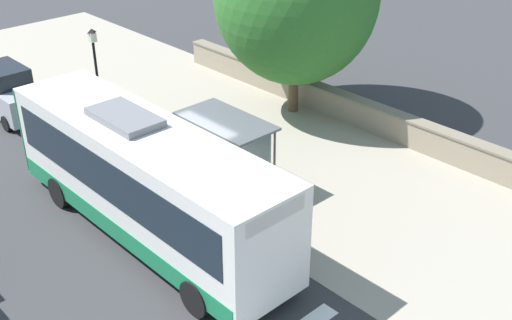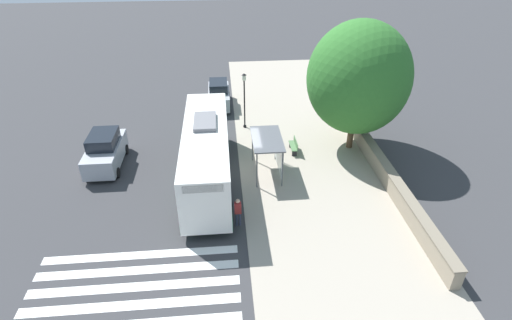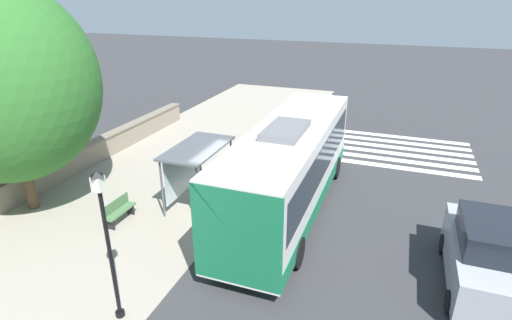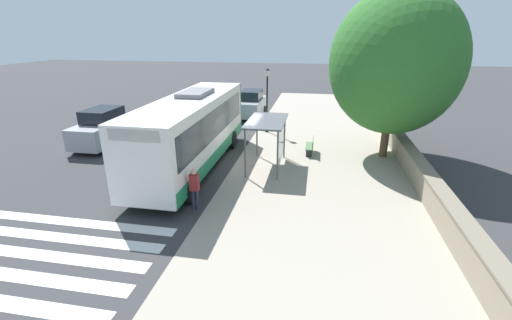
{
  "view_description": "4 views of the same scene",
  "coord_description": "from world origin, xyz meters",
  "px_view_note": "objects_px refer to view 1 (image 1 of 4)",
  "views": [
    {
      "loc": [
        10.5,
        14.48,
        11.14
      ],
      "look_at": [
        -0.34,
        2.98,
        2.53
      ],
      "focal_mm": 45.0,
      "sensor_mm": 36.0,
      "label": 1
    },
    {
      "loc": [
        0.88,
        20.72,
        13.57
      ],
      "look_at": [
        -0.82,
        1.99,
        2.06
      ],
      "focal_mm": 28.0,
      "sensor_mm": 36.0,
      "label": 2
    },
    {
      "loc": [
        5.47,
        -12.53,
        7.87
      ],
      "look_at": [
        0.14,
        1.92,
        1.44
      ],
      "focal_mm": 28.0,
      "sensor_mm": 36.0,
      "label": 3
    },
    {
      "loc": [
        -3.99,
        15.98,
        6.38
      ],
      "look_at": [
        -1.62,
        2.95,
        1.4
      ],
      "focal_mm": 24.0,
      "sensor_mm": 36.0,
      "label": 4
    }
  ],
  "objects_px": {
    "bus_shelter": "(230,129)",
    "street_lamp_near": "(97,73)",
    "bus": "(145,178)",
    "parked_car_behind_bus": "(8,92)",
    "pedestrian": "(287,246)",
    "bench": "(228,131)"
  },
  "relations": [
    {
      "from": "bench",
      "to": "parked_car_behind_bus",
      "type": "height_order",
      "value": "parked_car_behind_bus"
    },
    {
      "from": "pedestrian",
      "to": "bus",
      "type": "bearing_deg",
      "value": -69.39
    },
    {
      "from": "street_lamp_near",
      "to": "parked_car_behind_bus",
      "type": "distance_m",
      "value": 4.8
    },
    {
      "from": "bus_shelter",
      "to": "parked_car_behind_bus",
      "type": "height_order",
      "value": "bus_shelter"
    },
    {
      "from": "bus",
      "to": "parked_car_behind_bus",
      "type": "relative_size",
      "value": 2.49
    },
    {
      "from": "pedestrian",
      "to": "street_lamp_near",
      "type": "bearing_deg",
      "value": -95.52
    },
    {
      "from": "bus_shelter",
      "to": "pedestrian",
      "type": "height_order",
      "value": "bus_shelter"
    },
    {
      "from": "bus_shelter",
      "to": "bench",
      "type": "relative_size",
      "value": 2.31
    },
    {
      "from": "bus",
      "to": "pedestrian",
      "type": "distance_m",
      "value": 4.56
    },
    {
      "from": "pedestrian",
      "to": "street_lamp_near",
      "type": "relative_size",
      "value": 0.39
    },
    {
      "from": "bench",
      "to": "pedestrian",
      "type": "bearing_deg",
      "value": 60.11
    },
    {
      "from": "street_lamp_near",
      "to": "bench",
      "type": "bearing_deg",
      "value": 127.7
    },
    {
      "from": "bench",
      "to": "parked_car_behind_bus",
      "type": "relative_size",
      "value": 0.34
    },
    {
      "from": "bus",
      "to": "bus_shelter",
      "type": "relative_size",
      "value": 3.17
    },
    {
      "from": "bus",
      "to": "pedestrian",
      "type": "xyz_separation_m",
      "value": [
        -1.57,
        4.18,
        -0.94
      ]
    },
    {
      "from": "pedestrian",
      "to": "parked_car_behind_bus",
      "type": "relative_size",
      "value": 0.39
    },
    {
      "from": "bus",
      "to": "pedestrian",
      "type": "height_order",
      "value": "bus"
    },
    {
      "from": "pedestrian",
      "to": "parked_car_behind_bus",
      "type": "bearing_deg",
      "value": -87.02
    },
    {
      "from": "bus",
      "to": "bench",
      "type": "relative_size",
      "value": 7.33
    },
    {
      "from": "bus_shelter",
      "to": "street_lamp_near",
      "type": "relative_size",
      "value": 0.79
    },
    {
      "from": "bus",
      "to": "parked_car_behind_bus",
      "type": "height_order",
      "value": "bus"
    },
    {
      "from": "bus_shelter",
      "to": "street_lamp_near",
      "type": "bearing_deg",
      "value": -80.25
    }
  ]
}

